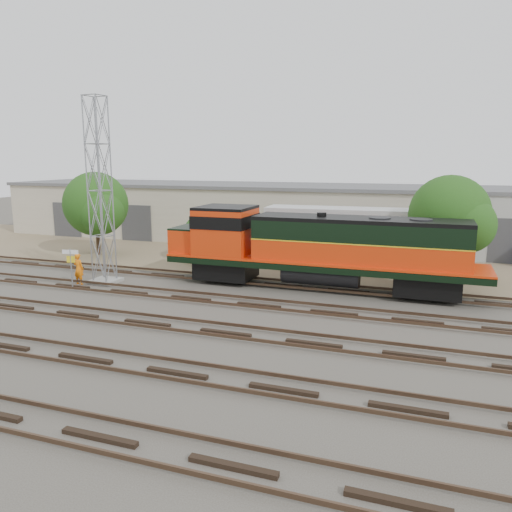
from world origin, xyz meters
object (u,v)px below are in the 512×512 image
(signal_tower, at_px, (100,195))
(semi_trailer, at_px, (371,232))
(worker, at_px, (79,269))
(locomotive, at_px, (315,247))

(signal_tower, bearing_deg, semi_trailer, 31.32)
(worker, height_order, semi_trailer, semi_trailer)
(locomotive, xyz_separation_m, worker, (-14.08, -3.70, -1.59))
(locomotive, height_order, worker, locomotive)
(worker, relative_size, semi_trailer, 0.14)
(locomotive, xyz_separation_m, signal_tower, (-12.85, -2.77, 2.96))
(worker, bearing_deg, locomotive, -161.52)
(signal_tower, distance_m, worker, 4.80)
(locomotive, bearing_deg, worker, -165.29)
(locomotive, distance_m, worker, 14.64)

